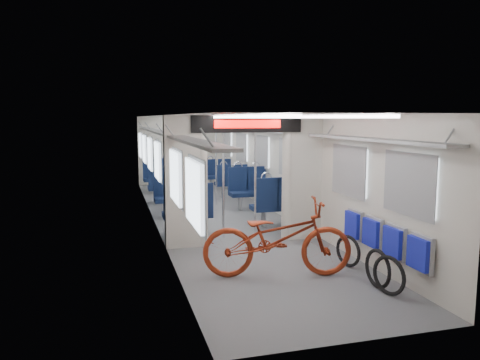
{
  "coord_description": "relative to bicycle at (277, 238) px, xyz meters",
  "views": [
    {
      "loc": [
        -2.31,
        -10.0,
        2.25
      ],
      "look_at": [
        0.05,
        -1.43,
        1.07
      ],
      "focal_mm": 35.0,
      "sensor_mm": 36.0,
      "label": 1
    }
  ],
  "objects": [
    {
      "name": "seat_bay_far_right",
      "position": [
        1.01,
        7.46,
        -0.03
      ],
      "size": [
        0.88,
        1.95,
        1.06
      ],
      "color": "#0C1736",
      "rests_on": "ground"
    },
    {
      "name": "stanchion_far_left",
      "position": [
        -0.24,
        5.74,
        0.59
      ],
      "size": [
        0.04,
        0.04,
        2.3
      ],
      "primitive_type": "cylinder",
      "color": "silver",
      "rests_on": "ground"
    },
    {
      "name": "seat_bay_near_right",
      "position": [
        1.01,
        3.9,
        0.02
      ],
      "size": [
        0.96,
        2.31,
        1.17
      ],
      "color": "#0C1736",
      "rests_on": "ground"
    },
    {
      "name": "carriage",
      "position": [
        0.08,
        3.63,
        0.94
      ],
      "size": [
        12.0,
        12.02,
        2.31
      ],
      "color": "#515456",
      "rests_on": "ground"
    },
    {
      "name": "stanchion_near_left",
      "position": [
        -0.23,
        2.32,
        0.59
      ],
      "size": [
        0.04,
        0.04,
        2.3
      ],
      "primitive_type": "cylinder",
      "color": "silver",
      "rests_on": "ground"
    },
    {
      "name": "bike_hoop_b",
      "position": [
        1.12,
        -0.81,
        -0.32
      ],
      "size": [
        0.09,
        0.54,
        0.54
      ],
      "primitive_type": "torus",
      "rotation": [
        1.57,
        0.0,
        1.65
      ],
      "color": "black",
      "rests_on": "ground"
    },
    {
      "name": "stanchion_near_right",
      "position": [
        0.38,
        2.31,
        0.59
      ],
      "size": [
        0.04,
        0.04,
        2.3
      ],
      "primitive_type": "cylinder",
      "color": "silver",
      "rests_on": "ground"
    },
    {
      "name": "stanchion_far_right",
      "position": [
        0.37,
        5.7,
        0.59
      ],
      "size": [
        0.05,
        0.05,
        2.3
      ],
      "primitive_type": "cylinder",
      "color": "silver",
      "rests_on": "ground"
    },
    {
      "name": "seat_bay_near_left",
      "position": [
        -0.86,
        3.62,
        0.0
      ],
      "size": [
        0.94,
        2.23,
        1.15
      ],
      "color": "#0C1736",
      "rests_on": "ground"
    },
    {
      "name": "bicycle",
      "position": [
        0.0,
        0.0,
        0.0
      ],
      "size": [
        2.24,
        1.18,
        1.12
      ],
      "primitive_type": "imported",
      "rotation": [
        0.0,
        0.0,
        1.36
      ],
      "color": "maroon",
      "rests_on": "ground"
    },
    {
      "name": "bike_hoop_a",
      "position": [
        1.13,
        -1.07,
        -0.32
      ],
      "size": [
        0.19,
        0.52,
        0.52
      ],
      "primitive_type": "torus",
      "rotation": [
        1.57,
        0.0,
        1.85
      ],
      "color": "black",
      "rests_on": "ground"
    },
    {
      "name": "bike_hoop_c",
      "position": [
        1.19,
        0.11,
        -0.34
      ],
      "size": [
        0.19,
        0.49,
        0.49
      ],
      "primitive_type": "torus",
      "rotation": [
        1.57,
        0.0,
        1.86
      ],
      "color": "black",
      "rests_on": "ground"
    },
    {
      "name": "seat_bay_far_left",
      "position": [
        -0.86,
        7.28,
        0.0
      ],
      "size": [
        0.94,
        2.21,
        1.14
      ],
      "color": "#0C1736",
      "rests_on": "ground"
    },
    {
      "name": "flip_bench",
      "position": [
        1.43,
        -0.43,
        0.02
      ],
      "size": [
        0.12,
        2.06,
        0.47
      ],
      "color": "gray",
      "rests_on": "carriage"
    }
  ]
}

